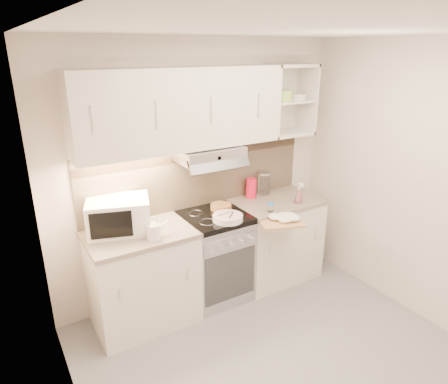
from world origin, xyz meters
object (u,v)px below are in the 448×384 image
at_px(microwave, 119,215).
at_px(glass_jar, 264,183).
at_px(electric_range, 215,256).
at_px(spray_bottle, 299,195).
at_px(watering_can, 154,230).
at_px(cutting_board, 280,221).
at_px(pink_pitcher, 251,188).
at_px(plate_stack, 228,218).

height_order(microwave, glass_jar, microwave).
relative_size(electric_range, spray_bottle, 3.97).
height_order(watering_can, spray_bottle, spray_bottle).
bearing_deg(spray_bottle, cutting_board, -140.80).
relative_size(pink_pitcher, cutting_board, 0.54).
bearing_deg(microwave, pink_pitcher, 21.43).
distance_m(watering_can, plate_stack, 0.72).
xyz_separation_m(electric_range, watering_can, (-0.68, -0.17, 0.52)).
relative_size(microwave, plate_stack, 2.17).
distance_m(plate_stack, spray_bottle, 0.86).
bearing_deg(plate_stack, spray_bottle, 0.11).
relative_size(watering_can, cutting_board, 0.59).
height_order(electric_range, glass_jar, glass_jar).
distance_m(watering_can, glass_jar, 1.46).
bearing_deg(pink_pitcher, cutting_board, -93.25).
relative_size(watering_can, spray_bottle, 1.02).
xyz_separation_m(watering_can, cutting_board, (1.16, -0.21, -0.10)).
height_order(electric_range, watering_can, watering_can).
bearing_deg(spray_bottle, electric_range, -178.90).
bearing_deg(electric_range, pink_pitcher, 19.49).
xyz_separation_m(watering_can, pink_pitcher, (1.24, 0.37, 0.03)).
bearing_deg(pink_pitcher, microwave, -172.30).
distance_m(electric_range, spray_bottle, 1.06).
distance_m(electric_range, plate_stack, 0.51).
distance_m(microwave, plate_stack, 0.97).
bearing_deg(electric_range, glass_jar, 15.27).
bearing_deg(cutting_board, microwave, 179.60).
relative_size(electric_range, cutting_board, 2.28).
bearing_deg(watering_can, spray_bottle, -15.34).
bearing_deg(microwave, watering_can, -36.87).
bearing_deg(cutting_board, glass_jar, 86.80).
height_order(microwave, pink_pitcher, microwave).
relative_size(microwave, spray_bottle, 2.69).
bearing_deg(electric_range, plate_stack, -78.07).
bearing_deg(spray_bottle, microwave, -177.02).
relative_size(electric_range, plate_stack, 3.21).
distance_m(electric_range, pink_pitcher, 0.82).
distance_m(microwave, spray_bottle, 1.80).
xyz_separation_m(watering_can, glass_jar, (1.41, 0.37, 0.06)).
height_order(electric_range, pink_pitcher, pink_pitcher).
bearing_deg(watering_can, pink_pitcher, 1.57).
bearing_deg(watering_can, glass_jar, -0.33).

